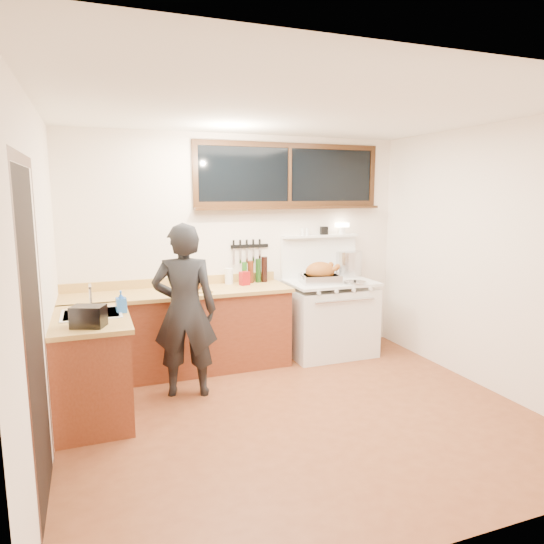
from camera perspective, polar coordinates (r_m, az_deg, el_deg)
name	(u,v)px	position (r m, az deg, el deg)	size (l,w,h in m)	color
ground_plane	(300,416)	(4.48, 3.35, -16.58)	(4.00, 3.50, 0.02)	brown
room_shell	(302,229)	(4.04, 3.58, 5.13)	(4.10, 3.60, 2.65)	white
counter_back	(180,331)	(5.40, -10.81, -6.83)	(2.44, 0.64, 1.00)	maroon
counter_left	(92,367)	(4.55, -20.39, -10.41)	(0.64, 1.09, 0.90)	maroon
sink_unit	(92,320)	(4.51, -20.43, -5.34)	(0.50, 0.45, 0.37)	white
vintage_stove	(329,316)	(5.92, 6.76, -5.18)	(1.02, 0.74, 1.57)	white
back_window	(290,182)	(5.84, 2.10, 10.51)	(2.32, 0.13, 0.77)	black
left_doorway	(36,337)	(3.26, -26.05, -6.92)	(0.02, 1.04, 2.17)	black
knife_strip	(248,247)	(5.71, -2.79, 2.97)	(0.46, 0.03, 0.28)	black
man	(185,310)	(4.70, -10.22, -4.47)	(0.69, 0.55, 1.67)	black
soap_bottle	(121,302)	(4.46, -17.33, -3.35)	(0.09, 0.09, 0.19)	blue
toaster	(88,316)	(4.08, -20.79, -4.91)	(0.29, 0.25, 0.17)	black
cutting_board	(193,286)	(5.25, -9.25, -1.67)	(0.41, 0.32, 0.14)	tan
roast_turkey	(320,274)	(5.66, 5.72, -0.28)	(0.49, 0.40, 0.25)	silver
stockpot	(349,263)	(6.21, 8.99, 1.00)	(0.41, 0.41, 0.31)	silver
saucepan	(325,273)	(6.02, 6.30, -0.16)	(0.19, 0.28, 0.11)	silver
pot_lid	(355,282)	(5.71, 9.73, -1.20)	(0.35, 0.35, 0.04)	silver
coffee_tin	(245,278)	(5.53, -3.25, -0.75)	(0.12, 0.10, 0.15)	maroon
pitcher	(229,276)	(5.61, -5.09, -0.49)	(0.11, 0.11, 0.18)	white
bottle_cluster	(256,271)	(5.67, -1.92, 0.14)	(0.31, 0.07, 0.30)	black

